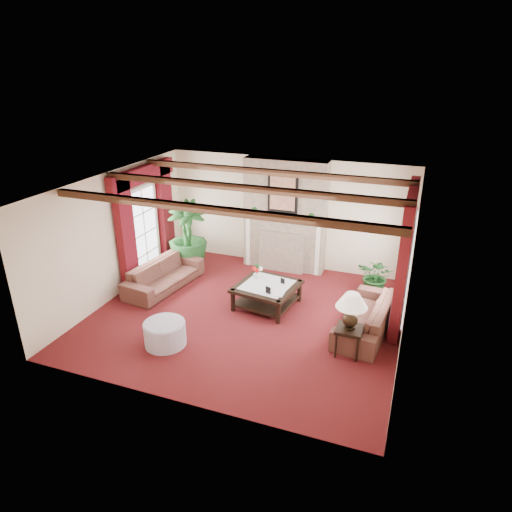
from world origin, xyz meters
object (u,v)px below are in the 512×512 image
at_px(sofa_left, 164,271).
at_px(potted_palm, 188,249).
at_px(side_table, 348,341).
at_px(ottoman, 165,334).
at_px(sofa_right, 367,311).
at_px(coffee_table, 267,295).

relative_size(sofa_left, potted_palm, 1.10).
bearing_deg(potted_palm, side_table, -28.32).
bearing_deg(ottoman, sofa_left, 121.12).
xyz_separation_m(sofa_right, potted_palm, (-4.56, 1.44, 0.06)).
relative_size(sofa_left, coffee_table, 1.78).
bearing_deg(ottoman, potted_palm, 110.82).
bearing_deg(sofa_left, potted_palm, 8.75).
bearing_deg(sofa_right, sofa_left, -86.87).
distance_m(sofa_left, potted_palm, 1.21).
height_order(sofa_left, coffee_table, sofa_left).
distance_m(sofa_left, sofa_right, 4.55).
relative_size(coffee_table, side_table, 2.24).
bearing_deg(sofa_left, side_table, -96.61).
height_order(sofa_left, sofa_right, sofa_right).
height_order(sofa_right, side_table, sofa_right).
bearing_deg(ottoman, side_table, 14.99).
xyz_separation_m(coffee_table, side_table, (1.90, -1.15, 0.02)).
height_order(sofa_left, ottoman, sofa_left).
height_order(coffee_table, side_table, side_table).
bearing_deg(sofa_right, coffee_table, -90.18).
bearing_deg(sofa_left, coffee_table, -81.99).
bearing_deg(sofa_right, side_table, -4.94).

